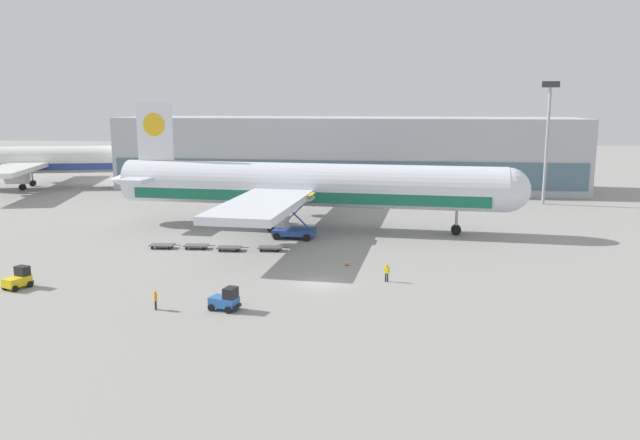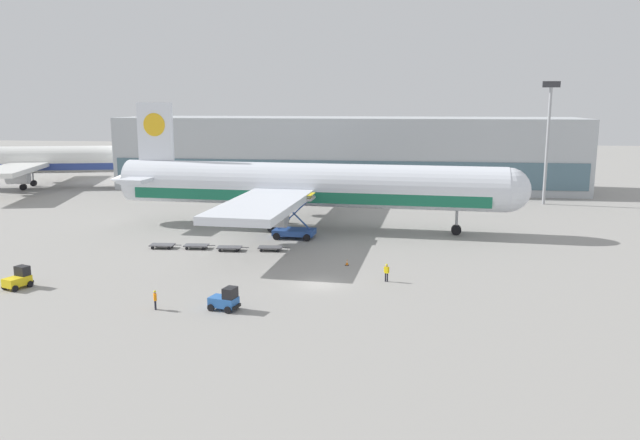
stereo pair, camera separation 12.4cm
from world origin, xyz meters
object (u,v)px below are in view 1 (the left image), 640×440
baggage_dolly_second (196,246)px  baggage_dolly_trail (270,248)px  ground_crew_far (387,271)px  light_mast (548,133)px  baggage_tug_mid (19,279)px  ground_crew_near (155,298)px  baggage_dolly_lead (162,245)px  traffic_cone_near (347,262)px  airplane_main (302,186)px  airplane_distant (42,161)px  scissor_lift_loader (294,221)px  baggage_dolly_third (230,248)px  baggage_tug_foreground (226,300)px

baggage_dolly_second → baggage_dolly_trail: size_ratio=1.00×
ground_crew_far → light_mast: bearing=86.6°
light_mast → baggage_dolly_trail: light_mast is taller
baggage_tug_mid → ground_crew_near: bearing=-86.3°
baggage_dolly_lead → traffic_cone_near: 22.96m
airplane_main → airplane_distant: 66.89m
scissor_lift_loader → baggage_dolly_lead: 16.54m
light_mast → traffic_cone_near: size_ratio=31.89×
baggage_tug_mid → baggage_dolly_third: bearing=-23.3°
baggage_dolly_trail → ground_crew_far: bearing=-42.2°
light_mast → baggage_dolly_trail: bearing=-135.1°
baggage_dolly_trail → ground_crew_near: ground_crew_near is taller
scissor_lift_loader → baggage_dolly_lead: (-14.58, -7.60, -1.77)m
airplane_distant → ground_crew_far: size_ratio=29.92×
baggage_dolly_trail → ground_crew_far: (13.74, -10.95, 0.65)m
baggage_dolly_second → ground_crew_far: ground_crew_far is taller
baggage_dolly_trail → baggage_dolly_third: bearing=-176.3°
baggage_dolly_third → traffic_cone_near: (14.17, -4.76, -0.08)m
airplane_main → baggage_tug_mid: 38.06m
baggage_tug_foreground → ground_crew_near: 5.90m
baggage_dolly_lead → baggage_dolly_trail: same height
baggage_dolly_lead → traffic_cone_near: (22.42, -4.94, -0.08)m
baggage_dolly_third → ground_crew_near: size_ratio=2.24×
baggage_tug_mid → light_mast: bearing=-27.0°
baggage_tug_mid → baggage_dolly_second: baggage_tug_mid is taller
baggage_tug_mid → airplane_distant: bearing=48.7°
airplane_distant → baggage_dolly_trail: (56.14, -46.71, -5.03)m
scissor_lift_loader → baggage_tug_mid: (-21.91, -24.62, -1.29)m
baggage_tug_foreground → baggage_dolly_second: (-9.49, 20.89, -0.49)m
ground_crew_near → baggage_tug_foreground: bearing=64.6°
scissor_lift_loader → traffic_cone_near: 14.90m
baggage_dolly_second → baggage_tug_mid: bearing=-127.1°
light_mast → baggage_dolly_third: bearing=-138.0°
baggage_dolly_lead → ground_crew_far: bearing=-25.2°
scissor_lift_loader → baggage_dolly_second: bearing=-141.4°
ground_crew_near → baggage_dolly_third: bearing=146.6°
scissor_lift_loader → ground_crew_near: (-6.86, -28.88, -1.19)m
baggage_tug_foreground → baggage_tug_mid: size_ratio=0.98×
light_mast → baggage_dolly_lead: light_mast is taller
light_mast → airplane_main: size_ratio=0.35×
baggage_dolly_trail → ground_crew_far: 17.58m
baggage_dolly_third → ground_crew_far: bearing=-32.9°
light_mast → baggage_dolly_second: light_mast is taller
light_mast → airplane_main: 45.60m
baggage_dolly_lead → ground_crew_near: ground_crew_near is taller
airplane_distant → scissor_lift_loader: bearing=-48.2°
baggage_dolly_third → light_mast: bearing=38.3°
baggage_tug_foreground → baggage_dolly_lead: size_ratio=0.72×
scissor_lift_loader → baggage_tug_foreground: 28.26m
baggage_dolly_third → ground_crew_near: ground_crew_near is taller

